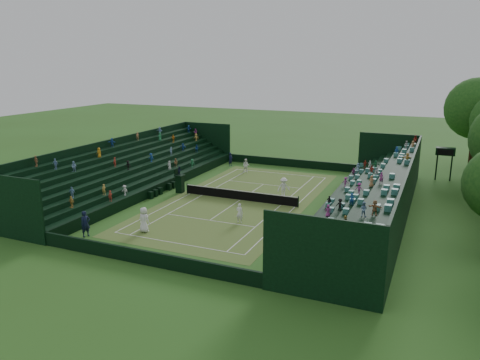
# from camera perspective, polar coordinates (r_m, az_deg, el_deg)

# --- Properties ---
(ground) EXTENTS (160.00, 160.00, 0.00)m
(ground) POSITION_cam_1_polar(r_m,az_deg,el_deg) (44.89, -0.00, -2.47)
(ground) COLOR #2F5C1D
(ground) RESTS_ON ground
(court_surface) EXTENTS (12.97, 26.77, 0.01)m
(court_surface) POSITION_cam_1_polar(r_m,az_deg,el_deg) (44.89, -0.00, -2.47)
(court_surface) COLOR #336F25
(court_surface) RESTS_ON ground
(perimeter_wall_north) EXTENTS (17.17, 0.20, 1.00)m
(perimeter_wall_north) POSITION_cam_1_polar(r_m,az_deg,el_deg) (59.23, 6.12, 2.10)
(perimeter_wall_north) COLOR black
(perimeter_wall_north) RESTS_ON ground
(perimeter_wall_south) EXTENTS (17.17, 0.20, 1.00)m
(perimeter_wall_south) POSITION_cam_1_polar(r_m,az_deg,el_deg) (31.66, -11.65, -9.22)
(perimeter_wall_south) COLOR black
(perimeter_wall_south) RESTS_ON ground
(perimeter_wall_east) EXTENTS (0.20, 31.77, 1.00)m
(perimeter_wall_east) POSITION_cam_1_polar(r_m,az_deg,el_deg) (42.25, 10.64, -3.11)
(perimeter_wall_east) COLOR black
(perimeter_wall_east) RESTS_ON ground
(perimeter_wall_west) EXTENTS (0.20, 31.77, 1.00)m
(perimeter_wall_west) POSITION_cam_1_polar(r_m,az_deg,el_deg) (48.62, -9.22, -0.73)
(perimeter_wall_west) COLOR black
(perimeter_wall_west) RESTS_ON ground
(north_grandstand) EXTENTS (6.60, 32.00, 4.90)m
(north_grandstand) POSITION_cam_1_polar(r_m,az_deg,el_deg) (41.30, 16.36, -2.34)
(north_grandstand) COLOR black
(north_grandstand) RESTS_ON ground
(south_grandstand) EXTENTS (6.60, 32.00, 4.90)m
(south_grandstand) POSITION_cam_1_polar(r_m,az_deg,el_deg) (50.69, -13.25, 0.92)
(south_grandstand) COLOR black
(south_grandstand) RESTS_ON ground
(tennis_net) EXTENTS (11.67, 0.10, 1.06)m
(tennis_net) POSITION_cam_1_polar(r_m,az_deg,el_deg) (44.74, -0.00, -1.83)
(tennis_net) COLOR black
(tennis_net) RESTS_ON ground
(scoreboard_tower) EXTENTS (2.00, 1.00, 3.70)m
(scoreboard_tower) POSITION_cam_1_polar(r_m,az_deg,el_deg) (56.31, 23.75, 3.06)
(scoreboard_tower) COLOR black
(scoreboard_tower) RESTS_ON ground
(umpire_chair) EXTENTS (0.87, 0.87, 2.73)m
(umpire_chair) POSITION_cam_1_polar(r_m,az_deg,el_deg) (47.57, -7.35, -0.17)
(umpire_chair) COLOR black
(umpire_chair) RESTS_ON ground
(courtside_chairs) EXTENTS (0.46, 5.44, 1.00)m
(courtside_chairs) POSITION_cam_1_polar(r_m,az_deg,el_deg) (48.13, -9.20, -1.03)
(courtside_chairs) COLOR black
(courtside_chairs) RESTS_ON ground
(player_near_west) EXTENTS (1.04, 0.74, 2.01)m
(player_near_west) POSITION_cam_1_polar(r_m,az_deg,el_deg) (37.19, -11.63, -4.77)
(player_near_west) COLOR white
(player_near_west) RESTS_ON ground
(player_near_east) EXTENTS (0.63, 0.43, 1.68)m
(player_near_east) POSITION_cam_1_polar(r_m,az_deg,el_deg) (38.52, -0.05, -4.05)
(player_near_east) COLOR white
(player_near_east) RESTS_ON ground
(player_far_west) EXTENTS (0.94, 0.82, 1.64)m
(player_far_west) POSITION_cam_1_polar(r_m,az_deg,el_deg) (55.91, 0.75, 1.78)
(player_far_west) COLOR white
(player_far_west) RESTS_ON ground
(player_far_east) EXTENTS (1.45, 1.38, 1.97)m
(player_far_east) POSITION_cam_1_polar(r_m,az_deg,el_deg) (45.82, 5.34, -0.91)
(player_far_east) COLOR white
(player_far_east) RESTS_ON ground
(line_judge_north) EXTENTS (0.56, 0.72, 1.73)m
(line_judge_north) POSITION_cam_1_polar(r_m,az_deg,el_deg) (59.21, -1.16, 2.53)
(line_judge_north) COLOR black
(line_judge_north) RESTS_ON ground
(line_judge_south) EXTENTS (0.72, 0.86, 2.01)m
(line_judge_south) POSITION_cam_1_polar(r_m,az_deg,el_deg) (37.41, -18.32, -5.10)
(line_judge_south) COLOR black
(line_judge_south) RESTS_ON ground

